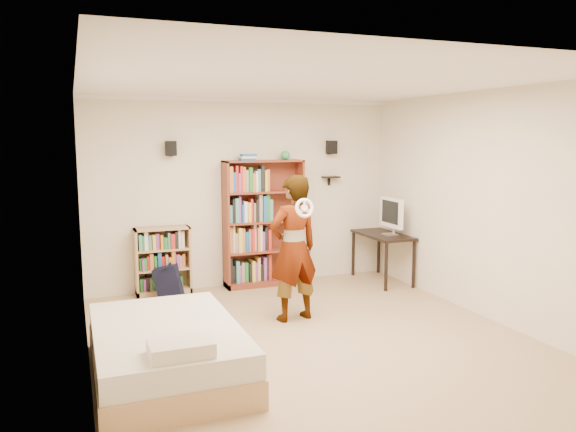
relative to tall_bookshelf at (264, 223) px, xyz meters
name	(u,v)px	position (x,y,z in m)	size (l,w,h in m)	color
ground	(312,340)	(-0.24, -2.33, -0.91)	(4.50, 5.00, 0.01)	tan
room_shell	(313,175)	(-0.24, -2.33, 0.85)	(4.52, 5.02, 2.71)	beige
crown_molding	(314,85)	(-0.24, -2.33, 1.76)	(4.50, 5.00, 0.06)	white
speaker_left	(171,148)	(-1.29, 0.07, 1.09)	(0.14, 0.12, 0.20)	black
speaker_right	(332,147)	(1.11, 0.07, 1.09)	(0.14, 0.12, 0.20)	black
wall_shelf	(331,177)	(1.11, 0.08, 0.64)	(0.25, 0.16, 0.03)	black
tall_bookshelf	(264,223)	(0.00, 0.00, 0.00)	(1.15, 0.34, 1.83)	brown
low_bookshelf	(163,261)	(-1.45, 0.03, -0.45)	(0.74, 0.28, 0.93)	tan
computer_desk	(382,258)	(1.72, -0.44, -0.55)	(0.53, 1.06, 0.73)	black
imac	(390,216)	(1.77, -0.56, 0.09)	(0.11, 0.55, 0.55)	white
daybed	(167,344)	(-1.83, -2.67, -0.62)	(1.28, 1.97, 0.58)	beige
person	(294,248)	(-0.18, -1.62, -0.05)	(0.63, 0.41, 1.72)	black
wii_wheel	(304,208)	(-0.18, -1.94, 0.46)	(0.22, 0.22, 0.04)	white
navy_bag	(168,283)	(-1.43, -0.29, -0.68)	(0.35, 0.23, 0.47)	black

